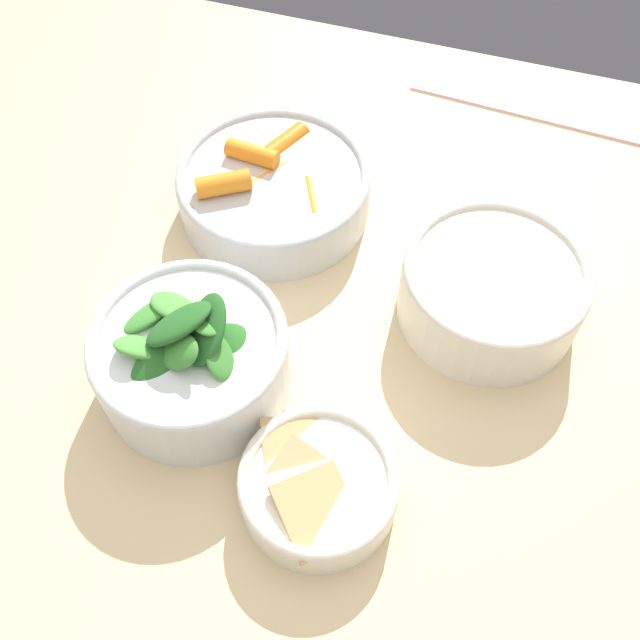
# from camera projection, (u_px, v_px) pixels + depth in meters

# --- Properties ---
(ground_plane) EXTENTS (10.00, 10.00, 0.00)m
(ground_plane) POSITION_uv_depth(u_px,v_px,m) (328.00, 612.00, 1.24)
(ground_plane) COLOR #2D2D33
(dining_table) EXTENTS (1.22, 1.02, 0.78)m
(dining_table) POSITION_uv_depth(u_px,v_px,m) (335.00, 458.00, 0.68)
(dining_table) COLOR beige
(dining_table) RESTS_ON ground_plane
(bowl_carrots) EXTENTS (0.19, 0.19, 0.07)m
(bowl_carrots) POSITION_uv_depth(u_px,v_px,m) (274.00, 188.00, 0.69)
(bowl_carrots) COLOR silver
(bowl_carrots) RESTS_ON dining_table
(bowl_greens) EXTENTS (0.16, 0.16, 0.11)m
(bowl_greens) POSITION_uv_depth(u_px,v_px,m) (191.00, 356.00, 0.57)
(bowl_greens) COLOR silver
(bowl_greens) RESTS_ON dining_table
(bowl_beans_hotdog) EXTENTS (0.16, 0.16, 0.06)m
(bowl_beans_hotdog) POSITION_uv_depth(u_px,v_px,m) (491.00, 291.00, 0.62)
(bowl_beans_hotdog) COLOR silver
(bowl_beans_hotdog) RESTS_ON dining_table
(bowl_cookies) EXTENTS (0.12, 0.12, 0.04)m
(bowl_cookies) POSITION_uv_depth(u_px,v_px,m) (318.00, 485.00, 0.53)
(bowl_cookies) COLOR silver
(bowl_cookies) RESTS_ON dining_table
(ruler) EXTENTS (0.29, 0.05, 0.00)m
(ruler) POSITION_uv_depth(u_px,v_px,m) (538.00, 111.00, 0.80)
(ruler) COLOR #EFB7C6
(ruler) RESTS_ON dining_table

